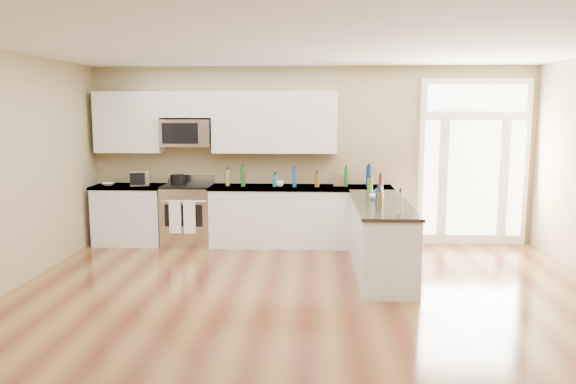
% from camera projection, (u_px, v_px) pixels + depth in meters
% --- Properties ---
extents(ground, '(8.00, 8.00, 0.00)m').
position_uv_depth(ground, '(306.00, 340.00, 5.20)').
color(ground, '#5C2C1A').
extents(room_shell, '(8.00, 8.00, 8.00)m').
position_uv_depth(room_shell, '(307.00, 156.00, 4.95)').
color(room_shell, tan).
rests_on(room_shell, ground).
extents(back_cabinet_left, '(1.10, 0.66, 0.94)m').
position_uv_depth(back_cabinet_left, '(130.00, 216.00, 8.92)').
color(back_cabinet_left, silver).
rests_on(back_cabinet_left, ground).
extents(back_cabinet_right, '(2.85, 0.66, 0.94)m').
position_uv_depth(back_cabinet_right, '(301.00, 218.00, 8.79)').
color(back_cabinet_right, silver).
rests_on(back_cabinet_right, ground).
extents(peninsula_cabinet, '(0.69, 2.32, 0.94)m').
position_uv_depth(peninsula_cabinet, '(380.00, 240.00, 7.31)').
color(peninsula_cabinet, silver).
rests_on(peninsula_cabinet, ground).
extents(upper_cabinet_left, '(1.04, 0.33, 0.95)m').
position_uv_depth(upper_cabinet_left, '(129.00, 122.00, 8.85)').
color(upper_cabinet_left, silver).
rests_on(upper_cabinet_left, room_shell).
extents(upper_cabinet_right, '(1.94, 0.33, 0.95)m').
position_uv_depth(upper_cabinet_right, '(275.00, 122.00, 8.74)').
color(upper_cabinet_right, silver).
rests_on(upper_cabinet_right, room_shell).
extents(upper_cabinet_short, '(0.82, 0.33, 0.40)m').
position_uv_depth(upper_cabinet_short, '(187.00, 105.00, 8.77)').
color(upper_cabinet_short, silver).
rests_on(upper_cabinet_short, room_shell).
extents(microwave, '(0.78, 0.41, 0.42)m').
position_uv_depth(microwave, '(187.00, 133.00, 8.79)').
color(microwave, silver).
rests_on(microwave, room_shell).
extents(entry_door, '(1.70, 0.10, 2.60)m').
position_uv_depth(entry_door, '(473.00, 162.00, 8.80)').
color(entry_door, white).
rests_on(entry_door, ground).
extents(kitchen_range, '(0.76, 0.68, 1.08)m').
position_uv_depth(kitchen_range, '(188.00, 214.00, 8.87)').
color(kitchen_range, silver).
rests_on(kitchen_range, ground).
extents(stockpot, '(0.28, 0.28, 0.17)m').
position_uv_depth(stockpot, '(177.00, 179.00, 8.86)').
color(stockpot, black).
rests_on(stockpot, kitchen_range).
extents(toaster_oven, '(0.34, 0.29, 0.25)m').
position_uv_depth(toaster_oven, '(140.00, 178.00, 8.76)').
color(toaster_oven, silver).
rests_on(toaster_oven, back_cabinet_left).
extents(cardboard_box, '(0.22, 0.16, 0.18)m').
position_uv_depth(cardboard_box, '(340.00, 180.00, 8.78)').
color(cardboard_box, brown).
rests_on(cardboard_box, back_cabinet_right).
extents(bowl_left, '(0.22, 0.22, 0.05)m').
position_uv_depth(bowl_left, '(108.00, 184.00, 8.79)').
color(bowl_left, white).
rests_on(bowl_left, back_cabinet_left).
extents(bowl_peninsula, '(0.24, 0.24, 0.06)m').
position_uv_depth(bowl_peninsula, '(377.00, 197.00, 7.42)').
color(bowl_peninsula, white).
rests_on(bowl_peninsula, peninsula_cabinet).
extents(cup_counter, '(0.13, 0.13, 0.09)m').
position_uv_depth(cup_counter, '(280.00, 184.00, 8.67)').
color(cup_counter, white).
rests_on(cup_counter, back_cabinet_right).
extents(counter_bottles, '(2.40, 2.42, 0.32)m').
position_uv_depth(counter_bottles, '(331.00, 183.00, 8.10)').
color(counter_bottles, '#19591E').
rests_on(counter_bottles, back_cabinet_right).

